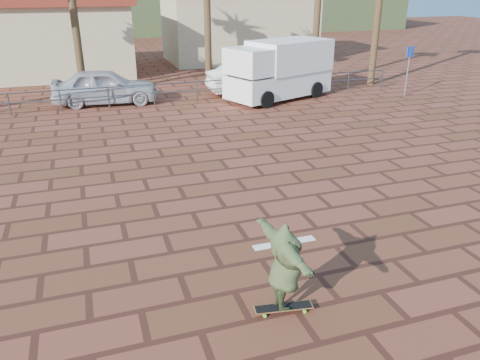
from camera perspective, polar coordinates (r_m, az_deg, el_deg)
name	(u,v)px	position (r m, az deg, el deg)	size (l,w,h in m)	color
ground	(236,223)	(10.88, -0.51, -5.24)	(120.00, 120.00, 0.00)	brown
paint_stripe	(284,243)	(10.12, 5.42, -7.64)	(1.40, 0.22, 0.01)	white
guardrail	(154,90)	(21.80, -10.47, 10.69)	(24.06, 0.06, 1.00)	#47494F
building_west	(23,36)	(31.42, -24.92, 15.62)	(12.60, 7.60, 4.50)	beige
building_east	(239,23)	(35.00, -0.18, 18.57)	(10.60, 6.60, 5.00)	beige
hill_front	(101,4)	(59.25, -16.60, 19.88)	(70.00, 18.00, 6.00)	#384C28
longboard	(283,308)	(8.19, 5.32, -15.22)	(1.02, 0.37, 0.10)	olive
skateboarder	(285,267)	(7.72, 5.54, -10.49)	(1.94, 0.53, 1.58)	#3D4927
campervan	(280,69)	(22.78, 4.86, 13.37)	(5.61, 3.89, 2.69)	white
car_silver	(105,86)	(22.58, -16.12, 10.90)	(1.88, 4.68, 1.60)	#BABBC2
car_white	(254,78)	(23.98, 1.71, 12.34)	(1.62, 4.66, 1.54)	white
street_sign	(409,62)	(24.53, 19.90, 13.39)	(0.47, 0.17, 2.37)	gray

